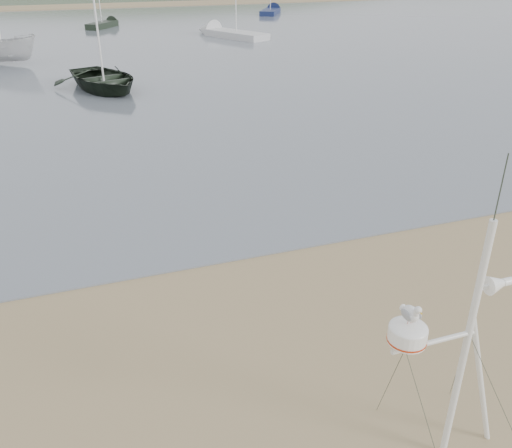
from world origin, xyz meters
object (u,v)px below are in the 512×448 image
object	(u,v)px
sailboat_blue_far	(273,10)
sailboat_dark_mid	(108,23)
boat_dark	(98,33)
sailboat_white_near	(219,32)
mast_rig	(454,399)

from	to	relation	value
sailboat_blue_far	sailboat_dark_mid	world-z (taller)	sailboat_blue_far
sailboat_blue_far	sailboat_dark_mid	bearing A→B (deg)	-160.74
boat_dark	sailboat_dark_mid	distance (m)	26.52
sailboat_dark_mid	sailboat_blue_far	bearing A→B (deg)	19.26
sailboat_white_near	sailboat_blue_far	xyz separation A→B (m)	(10.80, 15.69, 0.00)
boat_dark	sailboat_dark_mid	bearing A→B (deg)	66.02
sailboat_blue_far	sailboat_white_near	bearing A→B (deg)	-124.54
mast_rig	boat_dark	xyz separation A→B (m)	(-2.24, 24.14, 1.70)
boat_dark	sailboat_dark_mid	xyz separation A→B (m)	(2.86, 26.25, -2.47)
sailboat_white_near	sailboat_dark_mid	world-z (taller)	sailboat_white_near
sailboat_white_near	sailboat_blue_far	world-z (taller)	sailboat_white_near
sailboat_white_near	mast_rig	bearing A→B (deg)	-101.82
sailboat_white_near	sailboat_dark_mid	size ratio (longest dim) A/B	1.50
sailboat_white_near	sailboat_blue_far	distance (m)	19.04
boat_dark	sailboat_blue_far	xyz separation A→B (m)	(21.68, 32.82, -2.47)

